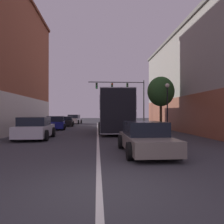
{
  "coord_description": "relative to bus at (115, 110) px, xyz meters",
  "views": [
    {
      "loc": [
        -0.04,
        -4.69,
        1.65
      ],
      "look_at": [
        1.25,
        14.33,
        1.81
      ],
      "focal_mm": 35.0,
      "sensor_mm": 36.0,
      "label": 1
    }
  ],
  "objects": [
    {
      "name": "building_right_storefront",
      "position": [
        10.18,
        -0.47,
        2.97
      ],
      "size": [
        9.2,
        22.21,
        9.64
      ],
      "color": "#9E998E",
      "rests_on": "ground_plane"
    },
    {
      "name": "traffic_signal_gantry",
      "position": [
        2.14,
        9.13,
        2.74
      ],
      "size": [
        7.81,
        0.36,
        6.32
      ],
      "color": "#333338",
      "rests_on": "ground_plane"
    },
    {
      "name": "parked_car_left_mid",
      "position": [
        -5.91,
        8.89,
        -1.35
      ],
      "size": [
        2.15,
        4.38,
        1.3
      ],
      "rotation": [
        0.0,
        0.0,
        1.64
      ],
      "color": "black",
      "rests_on": "ground_plane"
    },
    {
      "name": "parked_car_left_distant",
      "position": [
        -6.15,
        2.71,
        -1.31
      ],
      "size": [
        2.4,
        4.55,
        1.4
      ],
      "rotation": [
        0.0,
        0.0,
        1.68
      ],
      "color": "navy",
      "rests_on": "ground_plane"
    },
    {
      "name": "lane_center_line",
      "position": [
        -1.7,
        -1.52,
        -1.97
      ],
      "size": [
        0.14,
        41.33,
        0.01
      ],
      "color": "silver",
      "rests_on": "ground_plane"
    },
    {
      "name": "street_tree_near",
      "position": [
        4.0,
        -1.54,
        1.68
      ],
      "size": [
        2.43,
        2.19,
        5.01
      ],
      "color": "#4C3823",
      "rests_on": "ground_plane"
    },
    {
      "name": "ground_plane",
      "position": [
        -1.7,
        -16.19,
        -1.97
      ],
      "size": [
        160.0,
        160.0,
        0.0
      ],
      "primitive_type": "plane",
      "color": "#38383D"
    },
    {
      "name": "parked_car_left_near",
      "position": [
        -5.82,
        -6.22,
        -1.28
      ],
      "size": [
        2.21,
        4.12,
        1.43
      ],
      "rotation": [
        0.0,
        0.0,
        1.6
      ],
      "color": "silver",
      "rests_on": "ground_plane"
    },
    {
      "name": "bus",
      "position": [
        0.0,
        0.0,
        0.0
      ],
      "size": [
        3.31,
        11.89,
        3.51
      ],
      "rotation": [
        0.0,
        0.0,
        1.52
      ],
      "color": "#B7B7BC",
      "rests_on": "ground_plane"
    },
    {
      "name": "hatchback_foreground",
      "position": [
        0.28,
        -11.76,
        -1.34
      ],
      "size": [
        2.04,
        4.33,
        1.32
      ],
      "rotation": [
        0.0,
        0.0,
        1.58
      ],
      "color": "slate",
      "rests_on": "ground_plane"
    },
    {
      "name": "street_lamp",
      "position": [
        3.97,
        -3.44,
        0.64
      ],
      "size": [
        0.35,
        0.35,
        4.14
      ],
      "color": "black",
      "rests_on": "ground_plane"
    },
    {
      "name": "parked_car_left_far",
      "position": [
        -5.52,
        15.38,
        -1.25
      ],
      "size": [
        2.32,
        4.63,
        1.5
      ],
      "rotation": [
        0.0,
        0.0,
        1.48
      ],
      "color": "silver",
      "rests_on": "ground_plane"
    }
  ]
}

